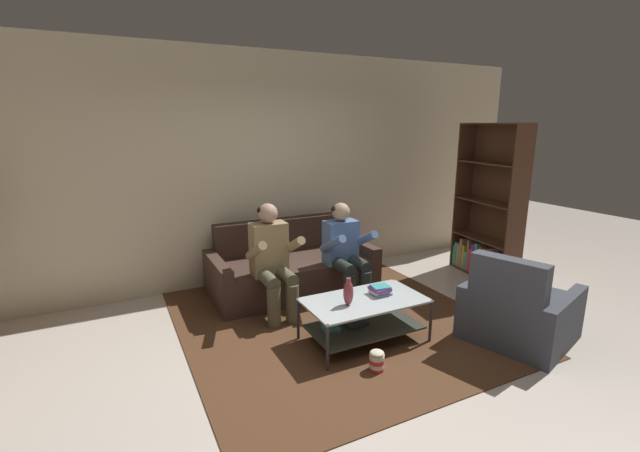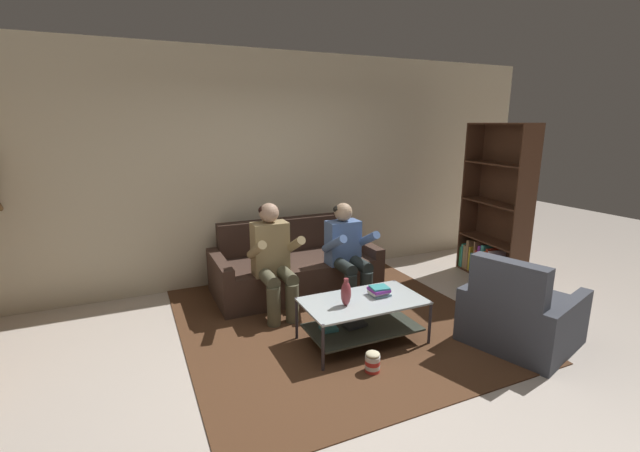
{
  "view_description": "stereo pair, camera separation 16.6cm",
  "coord_description": "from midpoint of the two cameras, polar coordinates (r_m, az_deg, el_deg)",
  "views": [
    {
      "loc": [
        -1.71,
        -2.79,
        2.02
      ],
      "look_at": [
        0.15,
        0.89,
        1.03
      ],
      "focal_mm": 24.0,
      "sensor_mm": 36.0,
      "label": 1
    },
    {
      "loc": [
        -1.56,
        -2.86,
        2.02
      ],
      "look_at": [
        0.15,
        0.89,
        1.03
      ],
      "focal_mm": 24.0,
      "sensor_mm": 36.0,
      "label": 2
    }
  ],
  "objects": [
    {
      "name": "area_rug",
      "position": [
        4.7,
        0.04,
        -11.9
      ],
      "size": [
        3.03,
        3.44,
        0.01
      ],
      "color": "#52331F",
      "rests_on": "ground"
    },
    {
      "name": "person_seated_left",
      "position": [
        4.55,
        -7.4,
        -4.09
      ],
      "size": [
        0.5,
        0.58,
        1.21
      ],
      "color": "brown",
      "rests_on": "ground"
    },
    {
      "name": "armchair",
      "position": [
        4.51,
        23.94,
        -10.44
      ],
      "size": [
        1.12,
        1.11,
        0.88
      ],
      "color": "#3E414A",
      "rests_on": "ground"
    },
    {
      "name": "popcorn_tub",
      "position": [
        3.76,
        6.27,
        -17.45
      ],
      "size": [
        0.13,
        0.13,
        0.19
      ],
      "color": "red",
      "rests_on": "ground"
    },
    {
      "name": "book_stack",
      "position": [
        4.16,
        6.87,
        -8.48
      ],
      "size": [
        0.19,
        0.18,
        0.09
      ],
      "color": "#7199AB",
      "rests_on": "coffee_table"
    },
    {
      "name": "bookshelf",
      "position": [
        6.12,
        20.62,
        0.4
      ],
      "size": [
        0.41,
        1.06,
        2.03
      ],
      "color": "#4F301F",
      "rests_on": "ground"
    },
    {
      "name": "couch",
      "position": [
        5.31,
        -4.79,
        -5.71
      ],
      "size": [
        1.96,
        0.96,
        0.84
      ],
      "color": "#402D24",
      "rests_on": "ground"
    },
    {
      "name": "ground",
      "position": [
        3.84,
        2.92,
        -18.24
      ],
      "size": [
        16.8,
        16.8,
        0.0
      ],
      "primitive_type": "plane",
      "color": "beige"
    },
    {
      "name": "person_seated_right",
      "position": [
        4.9,
        2.43,
        -3.07
      ],
      "size": [
        0.5,
        0.58,
        1.14
      ],
      "color": "#252D2B",
      "rests_on": "ground"
    },
    {
      "name": "back_partition",
      "position": [
        5.56,
        -9.61,
        7.45
      ],
      "size": [
        8.4,
        0.12,
        2.9
      ],
      "primitive_type": "cube",
      "color": "beige",
      "rests_on": "ground"
    },
    {
      "name": "coffee_table",
      "position": [
        4.11,
        4.61,
        -11.56
      ],
      "size": [
        1.12,
        0.63,
        0.42
      ],
      "color": "silver",
      "rests_on": "ground"
    },
    {
      "name": "vase",
      "position": [
        3.88,
        2.57,
        -8.86
      ],
      "size": [
        0.09,
        0.09,
        0.26
      ],
      "color": "brown",
      "rests_on": "coffee_table"
    }
  ]
}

